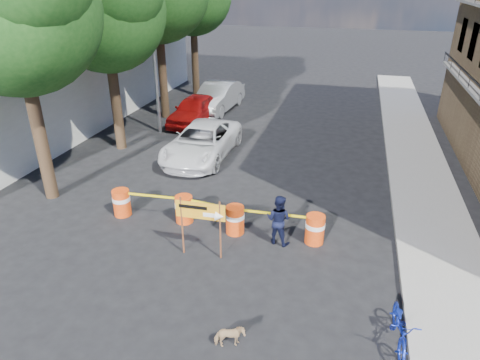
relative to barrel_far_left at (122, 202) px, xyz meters
The scene contains 17 objects.
ground 4.00m from the barrel_far_left, 21.86° to the right, with size 120.00×120.00×0.00m, color black.
sidewalk_east 10.88m from the barrel_far_left, 24.56° to the left, with size 2.40×40.00×0.15m, color gray.
white_building 12.87m from the barrel_far_left, 137.54° to the left, with size 8.00×22.00×6.00m, color silver.
tree_near 6.65m from the barrel_far_left, behind, with size 5.46×5.20×9.15m.
tree_mid_a 8.39m from the barrel_far_left, 118.90° to the left, with size 5.25×5.00×8.68m.
streetlamp 9.20m from the barrel_far_left, 105.64° to the left, with size 1.25×0.18×8.00m.
barrel_far_left is the anchor object (origin of this frame).
barrel_mid_left 2.15m from the barrel_far_left, ahead, with size 0.58×0.58×0.90m.
barrel_mid_right 3.90m from the barrel_far_left, ahead, with size 0.58×0.58×0.90m.
barrel_far_right 6.32m from the barrel_far_left, ahead, with size 0.58×0.58×0.90m.
detour_sign 3.89m from the barrel_far_left, 23.09° to the right, with size 1.40×0.27×1.80m.
pedestrian 5.29m from the barrel_far_left, ahead, with size 0.75×0.59×1.55m, color black.
bicycle 9.16m from the barrel_far_left, 21.99° to the right, with size 0.59×0.88×1.68m, color #162BB3.
dog 6.72m from the barrel_far_left, 41.85° to the right, with size 0.30×0.65×0.55m, color tan.
suv_white 5.48m from the barrel_far_left, 80.65° to the left, with size 2.38×5.16×1.43m, color silver.
sedan_red 9.92m from the barrel_far_left, 96.43° to the left, with size 1.74×4.33×1.48m, color #A70E0D.
sedan_silver 12.45m from the barrel_far_left, 92.97° to the left, with size 1.72×4.93×1.62m, color #A8AAAF.
Camera 1 is at (3.27, -9.45, 7.20)m, focal length 32.00 mm.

